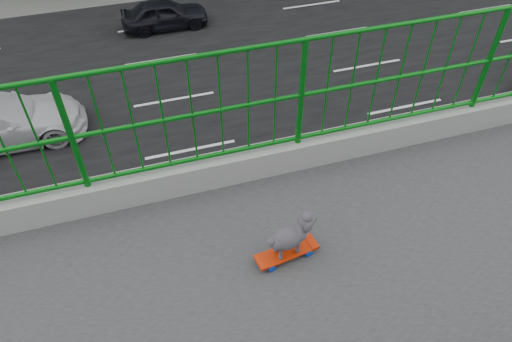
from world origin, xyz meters
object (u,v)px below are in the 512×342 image
at_px(car_5, 319,200).
at_px(car_4, 164,14).
at_px(poodle, 290,236).
at_px(skateboard, 287,253).

bearing_deg(car_5, car_4, -170.55).
bearing_deg(poodle, skateboard, -90.00).
relative_size(car_4, car_5, 0.81).
bearing_deg(poodle, car_5, 141.87).
relative_size(skateboard, car_4, 0.15).
relative_size(skateboard, poodle, 1.27).
distance_m(skateboard, car_5, 9.07).
distance_m(poodle, car_4, 19.64).
xyz_separation_m(skateboard, car_4, (-18.46, 1.17, -6.39)).
relative_size(skateboard, car_5, 0.12).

